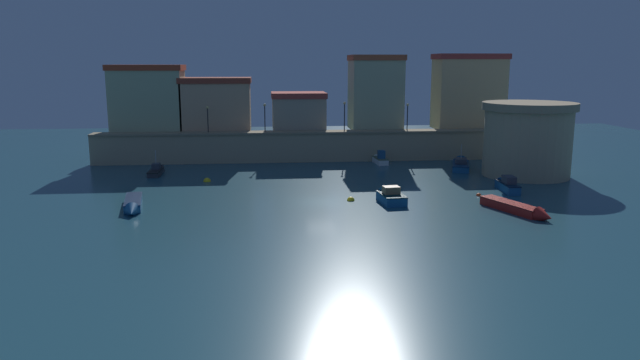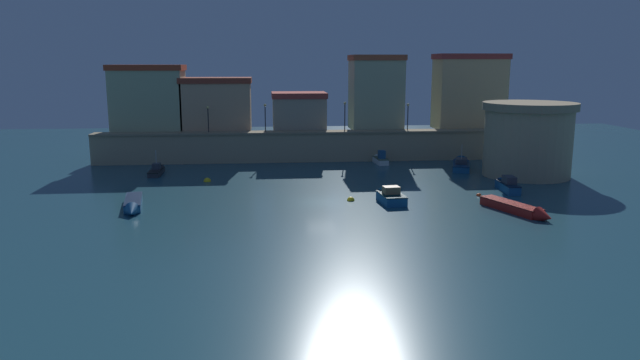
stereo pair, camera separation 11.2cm
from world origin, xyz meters
The scene contains 18 objects.
ground_plane centered at (0.00, 0.00, 0.00)m, with size 126.24×126.24×0.00m, color #1E4756.
quay_wall centered at (0.00, 22.19, 1.87)m, with size 51.10×2.61×3.71m.
old_town_backdrop centered at (0.67, 26.03, 7.59)m, with size 50.44×6.10×9.69m.
fortress_tower centered at (23.18, 10.09, 4.01)m, with size 9.84×9.84×7.90m.
quay_lamp_0 centered at (-11.67, 22.19, 5.85)m, with size 0.32×0.32×3.18m.
quay_lamp_1 centered at (-4.78, 22.19, 5.98)m, with size 0.32×0.32×3.40m.
quay_lamp_2 centered at (5.04, 22.19, 6.08)m, with size 0.32×0.32×3.58m.
quay_lamp_3 centered at (12.98, 22.19, 5.93)m, with size 0.32×0.32×3.33m.
moored_boat_0 centered at (15.60, -5.59, 0.38)m, with size 3.84×7.33×1.28m.
moored_boat_1 centered at (9.04, 19.77, 0.49)m, with size 1.48×4.29×1.88m.
moored_boat_2 centered at (-15.89, -1.25, 0.38)m, with size 2.39×6.78×1.25m.
moored_boat_3 centered at (5.98, -0.46, 0.51)m, with size 2.21×4.40×1.91m.
moored_boat_4 centered at (18.10, 3.14, 0.55)m, with size 1.51×5.25×1.66m.
moored_boat_5 centered at (-16.78, 15.31, 0.36)m, with size 1.22×5.30×2.94m.
moored_boat_6 centered at (17.82, 15.54, 0.46)m, with size 3.77×6.89×3.45m.
mooring_buoy_0 centered at (-10.84, 10.09, 0.00)m, with size 0.77×0.77×0.77m, color yellow.
mooring_buoy_1 centered at (14.67, 1.04, 0.00)m, with size 0.47×0.47×0.47m, color #EA4C19.
mooring_buoy_2 centered at (2.67, 0.20, 0.00)m, with size 0.67×0.67×0.67m, color yellow.
Camera 2 is at (-4.74, -50.25, 11.95)m, focal length 33.11 mm.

